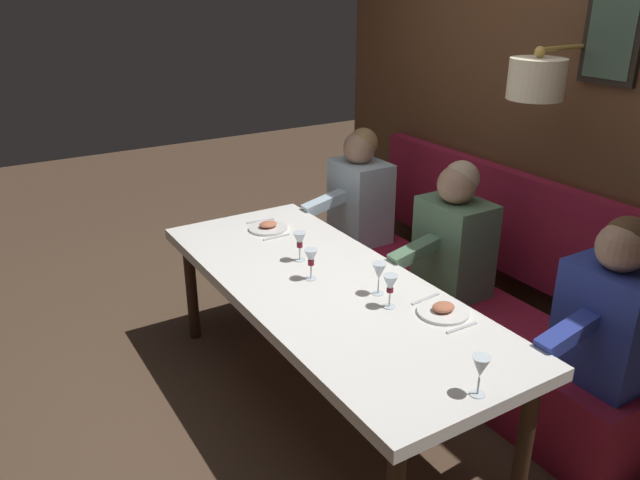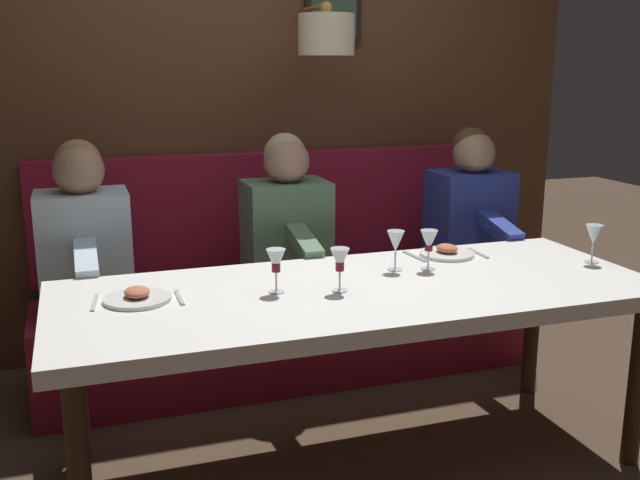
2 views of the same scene
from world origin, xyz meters
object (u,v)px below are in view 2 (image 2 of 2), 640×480
Objects in this scene: diner_nearest at (470,208)px; wine_glass_1 at (276,262)px; dining_table at (358,303)px; diner_near at (287,221)px; diner_middle at (84,235)px; wine_glass_4 at (594,236)px; wine_glass_0 at (340,261)px; wine_glass_2 at (429,242)px; wine_glass_3 at (396,242)px.

wine_glass_1 is at bearing 123.28° from diner_nearest.
diner_near is at bearing 1.80° from dining_table.
diner_middle is (0.88, 0.97, 0.14)m from dining_table.
diner_nearest and diner_middle have the same top height.
wine_glass_4 is at bearing -91.35° from wine_glass_1.
dining_table is at bearing 89.85° from wine_glass_4.
wine_glass_0 is 0.47m from wine_glass_2.
wine_glass_3 is at bearing -121.09° from diner_middle.
wine_glass_4 is (-0.03, -1.38, 0.00)m from wine_glass_1.
dining_table is 13.91× the size of wine_glass_4.
wine_glass_1 is 1.00× the size of wine_glass_2.
wine_glass_2 is 0.72m from wine_glass_4.
wine_glass_4 is (-0.88, -0.08, 0.04)m from diner_nearest.
wine_glass_2 and wine_glass_3 have the same top height.
diner_nearest is 4.82× the size of wine_glass_0.
diner_near is 4.82× the size of wine_glass_3.
wine_glass_1 is 0.55m from wine_glass_3.
wine_glass_3 is 1.00× the size of wine_glass_4.
diner_near is 0.90m from wine_glass_1.
diner_nearest reaches higher than wine_glass_4.
diner_nearest is 4.82× the size of wine_glass_1.
wine_glass_1 is at bearing 74.35° from wine_glass_0.
wine_glass_2 is 0.14m from wine_glass_3.
dining_table is 0.42m from wine_glass_2.
wine_glass_2 is at bearing -81.66° from wine_glass_1.
wine_glass_0 is at bearing 121.99° from wine_glass_3.
wine_glass_0 is at bearing -136.08° from diner_middle.
diner_near is 0.94m from diner_middle.
wine_glass_1 is at bearing 88.65° from wine_glass_4.
wine_glass_0 is (-0.92, -0.88, 0.04)m from diner_middle.
wine_glass_3 is (0.03, 0.13, 0.00)m from wine_glass_2.
wine_glass_3 is at bearing -54.23° from dining_table.
diner_nearest and diner_near have the same top height.
wine_glass_2 is (-0.75, -1.33, 0.04)m from diner_middle.
diner_nearest reaches higher than wine_glass_2.
wine_glass_2 is (-0.75, -0.38, 0.04)m from diner_near.
diner_middle is (0.00, 1.95, 0.00)m from diner_nearest.
diner_near and diner_middle have the same top height.
diner_near is at bearing 50.93° from wine_glass_4.
diner_near is 4.82× the size of wine_glass_4.
wine_glass_1 is 1.00× the size of wine_glass_4.
wine_glass_0 reaches higher than dining_table.
diner_middle is 2.22m from wine_glass_4.
wine_glass_3 is 0.85m from wine_glass_4.
wine_glass_3 is at bearing 75.79° from wine_glass_2.
wine_glass_2 is (0.10, -0.67, 0.00)m from wine_glass_1.
dining_table is 1.08m from wine_glass_4.
wine_glass_0 is (-0.92, 1.07, 0.04)m from diner_nearest.
diner_nearest is 1.01m from diner_near.
wine_glass_1 and wine_glass_4 have the same top height.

